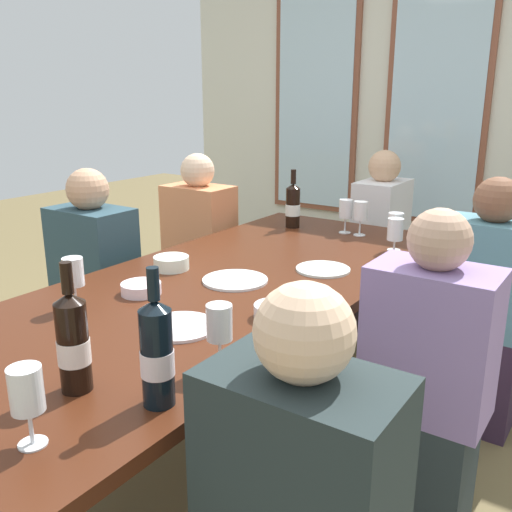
{
  "coord_description": "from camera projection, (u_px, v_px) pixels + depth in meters",
  "views": [
    {
      "loc": [
        1.24,
        -1.6,
        1.43
      ],
      "look_at": [
        0.0,
        0.23,
        0.79
      ],
      "focal_mm": 39.5,
      "sensor_mm": 36.0,
      "label": 1
    }
  ],
  "objects": [
    {
      "name": "tasting_bowl_2",
      "position": [
        141.0,
        288.0,
        2.01
      ],
      "size": [
        0.14,
        0.14,
        0.04
      ],
      "primitive_type": "cylinder",
      "color": "white",
      "rests_on": "dining_table"
    },
    {
      "name": "dining_table",
      "position": [
        223.0,
        299.0,
        2.15
      ],
      "size": [
        1.01,
        2.42,
        0.74
      ],
      "color": "#461F0F",
      "rests_on": "ground"
    },
    {
      "name": "wine_glass_5",
      "position": [
        395.0,
        225.0,
        2.53
      ],
      "size": [
        0.07,
        0.07,
        0.17
      ],
      "color": "white",
      "rests_on": "dining_table"
    },
    {
      "name": "white_plate_0",
      "position": [
        323.0,
        269.0,
        2.27
      ],
      "size": [
        0.22,
        0.22,
        0.01
      ],
      "primitive_type": "cylinder",
      "color": "white",
      "rests_on": "dining_table"
    },
    {
      "name": "seated_person_5",
      "position": [
        426.0,
        389.0,
        1.79
      ],
      "size": [
        0.38,
        0.24,
        1.11
      ],
      "color": "#273236",
      "rests_on": "ground"
    },
    {
      "name": "ground_plane",
      "position": [
        226.0,
        451.0,
        2.34
      ],
      "size": [
        12.0,
        12.0,
        0.0
      ],
      "primitive_type": "plane",
      "color": "brown"
    },
    {
      "name": "wine_glass_1",
      "position": [
        395.0,
        231.0,
        2.42
      ],
      "size": [
        0.07,
        0.07,
        0.17
      ],
      "color": "white",
      "rests_on": "dining_table"
    },
    {
      "name": "wine_glass_0",
      "position": [
        26.0,
        392.0,
        1.12
      ],
      "size": [
        0.07,
        0.07,
        0.17
      ],
      "color": "white",
      "rests_on": "dining_table"
    },
    {
      "name": "wine_bottle_1",
      "position": [
        157.0,
        353.0,
        1.27
      ],
      "size": [
        0.08,
        0.08,
        0.33
      ],
      "color": "black",
      "rests_on": "dining_table"
    },
    {
      "name": "tasting_bowl_0",
      "position": [
        171.0,
        263.0,
        2.28
      ],
      "size": [
        0.14,
        0.14,
        0.05
      ],
      "primitive_type": "cylinder",
      "color": "white",
      "rests_on": "dining_table"
    },
    {
      "name": "wine_glass_4",
      "position": [
        346.0,
        210.0,
        2.85
      ],
      "size": [
        0.07,
        0.07,
        0.17
      ],
      "color": "white",
      "rests_on": "dining_table"
    },
    {
      "name": "wine_glass_7",
      "position": [
        361.0,
        212.0,
        2.8
      ],
      "size": [
        0.07,
        0.07,
        0.17
      ],
      "color": "white",
      "rests_on": "dining_table"
    },
    {
      "name": "seated_person_6",
      "position": [
        379.0,
        247.0,
        3.43
      ],
      "size": [
        0.24,
        0.38,
        1.11
      ],
      "color": "#38292D",
      "rests_on": "ground"
    },
    {
      "name": "wine_glass_6",
      "position": [
        73.0,
        273.0,
        1.85
      ],
      "size": [
        0.07,
        0.07,
        0.17
      ],
      "color": "white",
      "rests_on": "dining_table"
    },
    {
      "name": "tasting_bowl_1",
      "position": [
        275.0,
        311.0,
        1.79
      ],
      "size": [
        0.14,
        0.14,
        0.04
      ],
      "primitive_type": "cylinder",
      "color": "white",
      "rests_on": "dining_table"
    },
    {
      "name": "seated_person_3",
      "position": [
        484.0,
        313.0,
        2.4
      ],
      "size": [
        0.38,
        0.24,
        1.11
      ],
      "color": "#342337",
      "rests_on": "ground"
    },
    {
      "name": "white_plate_2",
      "position": [
        180.0,
        327.0,
        1.72
      ],
      "size": [
        0.23,
        0.23,
        0.01
      ],
      "primitive_type": "cylinder",
      "color": "white",
      "rests_on": "dining_table"
    },
    {
      "name": "wine_bottle_2",
      "position": [
        293.0,
        206.0,
        2.97
      ],
      "size": [
        0.08,
        0.08,
        0.31
      ],
      "color": "black",
      "rests_on": "dining_table"
    },
    {
      "name": "seated_person_2",
      "position": [
        200.0,
        255.0,
        3.25
      ],
      "size": [
        0.38,
        0.24,
        1.11
      ],
      "color": "#2B253C",
      "rests_on": "ground"
    },
    {
      "name": "wine_glass_2",
      "position": [
        219.0,
        324.0,
        1.44
      ],
      "size": [
        0.07,
        0.07,
        0.17
      ],
      "color": "white",
      "rests_on": "dining_table"
    },
    {
      "name": "seated_person_4",
      "position": [
        96.0,
        292.0,
        2.65
      ],
      "size": [
        0.38,
        0.24,
        1.11
      ],
      "color": "#38263E",
      "rests_on": "ground"
    },
    {
      "name": "wine_bottle_0",
      "position": [
        73.0,
        342.0,
        1.33
      ],
      "size": [
        0.08,
        0.08,
        0.32
      ],
      "color": "black",
      "rests_on": "dining_table"
    },
    {
      "name": "back_wall_with_windows",
      "position": [
        439.0,
        90.0,
        3.9
      ],
      "size": [
        4.21,
        0.1,
        2.9
      ],
      "color": "silver",
      "rests_on": "ground"
    },
    {
      "name": "white_plate_1",
      "position": [
        235.0,
        280.0,
        2.14
      ],
      "size": [
        0.25,
        0.25,
        0.01
      ],
      "primitive_type": "cylinder",
      "color": "white",
      "rests_on": "dining_table"
    }
  ]
}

